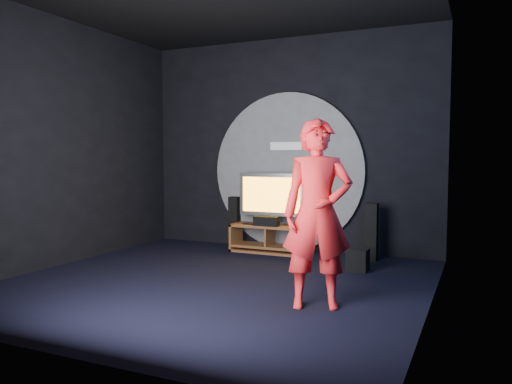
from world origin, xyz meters
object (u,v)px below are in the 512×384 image
at_px(media_console, 270,240).
at_px(player, 318,214).
at_px(subwoofer, 358,260).
at_px(tv, 271,197).
at_px(tower_speaker_left, 235,221).
at_px(tower_speaker_right, 372,232).

relative_size(media_console, player, 0.65).
height_order(media_console, subwoofer, media_console).
xyz_separation_m(tv, tower_speaker_left, (-0.78, 0.23, -0.47)).
distance_m(tv, tower_speaker_right, 1.69).
bearing_deg(media_console, tower_speaker_right, 2.04).
bearing_deg(media_console, tv, 96.50).
distance_m(subwoofer, player, 1.97).
xyz_separation_m(tower_speaker_right, subwoofer, (-0.03, -0.77, -0.28)).
bearing_deg(subwoofer, media_console, 155.68).
bearing_deg(media_console, subwoofer, -24.32).
bearing_deg(tower_speaker_left, tv, -16.62).
relative_size(tower_speaker_left, subwoofer, 2.85).
height_order(tv, subwoofer, tv).
distance_m(tower_speaker_right, subwoofer, 0.82).
distance_m(media_console, tower_speaker_right, 1.63).
relative_size(tower_speaker_right, subwoofer, 2.85).
relative_size(media_console, tower_speaker_left, 1.47).
distance_m(media_console, player, 3.06).
height_order(tv, tower_speaker_right, tv).
height_order(tv, player, player).
relative_size(tower_speaker_left, player, 0.44).
xyz_separation_m(tower_speaker_right, player, (-0.04, -2.57, 0.54)).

